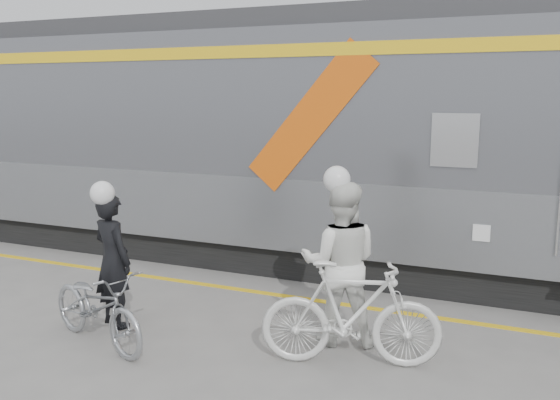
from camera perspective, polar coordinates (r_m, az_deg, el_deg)
The scene contains 9 objects.
ground at distance 6.59m, azimuth -3.58°, elevation -15.47°, with size 90.00×90.00×0.00m, color slate.
train at distance 9.59m, azimuth 16.34°, elevation 5.06°, with size 24.00×3.17×4.10m.
safety_strip at distance 8.41m, azimuth 3.07°, elevation -9.57°, with size 24.00×0.12×0.01m, color yellow.
man at distance 7.58m, azimuth -15.81°, elevation -5.61°, with size 0.61×0.40×1.67m, color black.
bicycle_left at distance 7.17m, azimuth -17.17°, elevation -9.75°, with size 0.61×1.75×0.92m, color #9B9EA2.
woman at distance 6.84m, azimuth 5.81°, elevation -6.04°, with size 0.92×0.72×1.89m, color white.
bicycle_right at distance 6.38m, azimuth 6.87°, elevation -10.82°, with size 0.54×1.91×1.15m, color silver.
helmet_man at distance 7.38m, azimuth -16.18°, elevation 1.73°, with size 0.29×0.29×0.29m, color white.
helmet_woman at distance 6.61m, azimuth 5.98°, elevation 3.12°, with size 0.30×0.30×0.30m, color white.
Camera 1 is at (2.68, -5.29, 2.87)m, focal length 38.00 mm.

